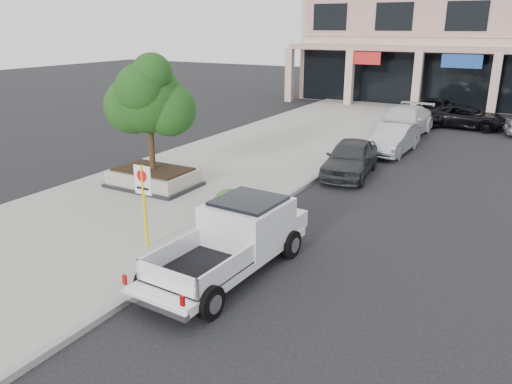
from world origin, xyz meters
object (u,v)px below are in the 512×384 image
(lot_car_d, at_px, (465,117))
(no_parking_sign, at_px, (144,195))
(pickup_truck, at_px, (226,243))
(planter_tree, at_px, (154,98))
(curb_car_c, at_px, (403,122))
(curb_car_a, at_px, (350,158))
(curb_car_b, at_px, (393,139))
(curb_car_d, at_px, (431,111))
(planter, at_px, (154,178))

(lot_car_d, bearing_deg, no_parking_sign, 169.59)
(pickup_truck, height_order, lot_car_d, pickup_truck)
(planter_tree, xyz_separation_m, no_parking_sign, (3.30, -4.43, -1.78))
(curb_car_c, bearing_deg, pickup_truck, -85.84)
(curb_car_a, relative_size, curb_car_c, 0.78)
(curb_car_b, bearing_deg, planter_tree, -119.25)
(no_parking_sign, relative_size, curb_car_d, 0.44)
(curb_car_c, distance_m, lot_car_d, 4.88)
(planter, bearing_deg, curb_car_d, 72.20)
(curb_car_b, xyz_separation_m, curb_car_d, (-0.06, 9.28, 0.03))
(planter, height_order, no_parking_sign, no_parking_sign)
(planter_tree, height_order, pickup_truck, planter_tree)
(planter_tree, bearing_deg, planter, -131.03)
(curb_car_a, bearing_deg, planter, -143.26)
(planter_tree, height_order, lot_car_d, planter_tree)
(planter_tree, distance_m, lot_car_d, 20.18)
(curb_car_a, bearing_deg, planter_tree, -143.41)
(curb_car_d, bearing_deg, lot_car_d, -24.65)
(planter_tree, bearing_deg, no_parking_sign, -53.37)
(planter, height_order, curb_car_c, curb_car_c)
(planter, relative_size, pickup_truck, 0.59)
(planter, height_order, curb_car_b, curb_car_b)
(pickup_truck, bearing_deg, curb_car_d, 92.51)
(lot_car_d, bearing_deg, curb_car_c, 148.97)
(pickup_truck, relative_size, curb_car_a, 1.24)
(curb_car_b, bearing_deg, no_parking_sign, -98.71)
(planter, relative_size, curb_car_b, 0.75)
(curb_car_c, distance_m, curb_car_d, 5.11)
(pickup_truck, bearing_deg, curb_car_b, 91.94)
(planter, bearing_deg, pickup_truck, -35.60)
(curb_car_b, distance_m, curb_car_d, 9.28)
(curb_car_c, xyz_separation_m, lot_car_d, (2.65, 4.10, -0.14))
(planter, xyz_separation_m, curb_car_d, (6.22, 19.37, 0.25))
(planter, distance_m, lot_car_d, 20.19)
(curb_car_c, height_order, curb_car_d, curb_car_c)
(curb_car_b, height_order, curb_car_c, curb_car_c)
(curb_car_d, relative_size, lot_car_d, 1.09)
(planter, distance_m, no_parking_sign, 5.61)
(pickup_truck, relative_size, curb_car_d, 1.03)
(no_parking_sign, distance_m, curb_car_b, 14.67)
(curb_car_d, bearing_deg, pickup_truck, -90.32)
(planter_tree, bearing_deg, curb_car_c, 68.45)
(planter_tree, relative_size, no_parking_sign, 1.74)
(curb_car_b, bearing_deg, curb_car_c, 100.24)
(curb_car_a, distance_m, lot_car_d, 13.19)
(planter, bearing_deg, planter_tree, 48.97)
(no_parking_sign, bearing_deg, lot_car_d, 77.72)
(curb_car_a, bearing_deg, curb_car_b, 76.82)
(curb_car_a, relative_size, curb_car_d, 0.83)
(no_parking_sign, relative_size, lot_car_d, 0.48)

